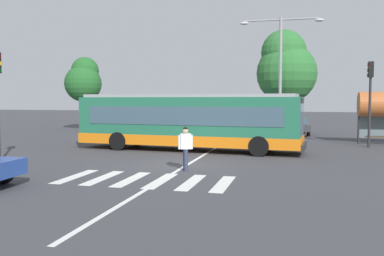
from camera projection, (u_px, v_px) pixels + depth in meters
name	position (u px, v px, depth m)	size (l,w,h in m)	color
ground_plane	(177.00, 165.00, 17.59)	(160.00, 160.00, 0.00)	#3D3D42
city_transit_bus	(188.00, 121.00, 22.51)	(12.47, 3.56, 3.06)	black
pedestrian_crossing_street	(185.00, 146.00, 16.13)	(0.54, 0.40, 1.72)	#333856
parked_car_silver	(165.00, 123.00, 35.29)	(2.02, 4.57, 1.35)	black
parked_car_red	(198.00, 123.00, 34.92)	(2.00, 4.56, 1.35)	black
parked_car_white	(228.00, 124.00, 33.65)	(1.96, 4.55, 1.35)	black
parked_car_blue	(262.00, 124.00, 33.54)	(2.00, 4.56, 1.35)	black
parked_car_charcoal	(295.00, 125.00, 32.65)	(2.26, 4.66, 1.35)	black
traffic_light_far_corner	(370.00, 90.00, 23.78)	(0.33, 0.32, 4.95)	#28282B
twin_arm_street_lamp	(280.00, 64.00, 26.83)	(5.34, 0.32, 8.06)	#939399
background_tree_left	(84.00, 80.00, 37.47)	(3.31, 3.31, 6.62)	brown
background_tree_right	(286.00, 67.00, 33.61)	(4.86, 4.86, 8.43)	brown
crosswalk_painted_stripes	(146.00, 180.00, 14.27)	(5.85, 2.76, 0.01)	silver
lane_center_line	(198.00, 159.00, 19.41)	(0.16, 24.00, 0.01)	silver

